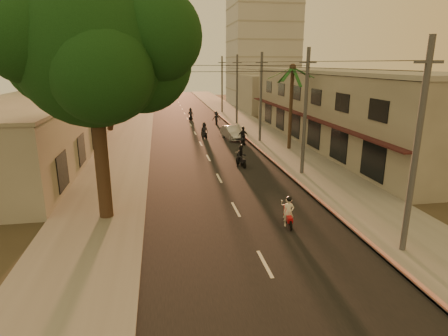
{
  "coord_description": "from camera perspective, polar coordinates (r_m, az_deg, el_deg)",
  "views": [
    {
      "loc": [
        -3.97,
        -17.22,
        7.97
      ],
      "look_at": [
        0.02,
        6.04,
        1.31
      ],
      "focal_mm": 30.0,
      "sensor_mm": 36.0,
      "label": 1
    }
  ],
  "objects": [
    {
      "name": "scooter_red",
      "position": [
        19.15,
        9.79,
        -6.78
      ],
      "size": [
        0.68,
        1.63,
        1.59
      ],
      "rotation": [
        0.0,
        0.0,
        -0.11
      ],
      "color": "black",
      "rests_on": "ground"
    },
    {
      "name": "scooter_far_b",
      "position": [
        50.34,
        -1.17,
        7.55
      ],
      "size": [
        1.18,
        1.79,
        1.75
      ],
      "rotation": [
        0.0,
        0.0,
        -0.09
      ],
      "color": "black",
      "rests_on": "ground"
    },
    {
      "name": "utility_poles",
      "position": [
        38.61,
        5.71,
        13.54
      ],
      "size": [
        1.2,
        48.26,
        9.0
      ],
      "color": "#38383A",
      "rests_on": "ground"
    },
    {
      "name": "ground",
      "position": [
        19.39,
        2.99,
        -8.54
      ],
      "size": [
        160.0,
        160.0,
        0.0
      ],
      "primitive_type": "plane",
      "color": "#383023",
      "rests_on": "ground"
    },
    {
      "name": "scooter_far_c",
      "position": [
        54.33,
        -5.11,
        8.1
      ],
      "size": [
        1.0,
        1.79,
        1.77
      ],
      "rotation": [
        0.0,
        0.0,
        -0.18
      ],
      "color": "black",
      "rests_on": "ground"
    },
    {
      "name": "road",
      "position": [
        38.27,
        -3.57,
        3.71
      ],
      "size": [
        10.0,
        140.0,
        0.02
      ],
      "primitive_type": "cube",
      "color": "black",
      "rests_on": "ground"
    },
    {
      "name": "parked_car",
      "position": [
        40.58,
        1.27,
        5.43
      ],
      "size": [
        2.57,
        4.67,
        1.42
      ],
      "primitive_type": "imported",
      "rotation": [
        0.0,
        0.0,
        0.13
      ],
      "color": "#A7A9AF",
      "rests_on": "ground"
    },
    {
      "name": "scooter_mid_b",
      "position": [
        37.89,
        2.91,
        4.84
      ],
      "size": [
        1.04,
        1.86,
        1.83
      ],
      "rotation": [
        0.0,
        0.0,
        -0.04
      ],
      "color": "black",
      "rests_on": "ground"
    },
    {
      "name": "left_building",
      "position": [
        33.23,
        -27.22,
        4.7
      ],
      "size": [
        8.2,
        24.2,
        5.2
      ],
      "color": "gray",
      "rests_on": "ground"
    },
    {
      "name": "sidewalk_right",
      "position": [
        39.74,
        7.27,
        4.14
      ],
      "size": [
        5.0,
        140.0,
        0.12
      ],
      "primitive_type": "cube",
      "color": "slate",
      "rests_on": "ground"
    },
    {
      "name": "filler_left_far",
      "position": [
        70.09,
        -18.3,
        11.31
      ],
      "size": [
        8.0,
        14.0,
        7.0
      ],
      "primitive_type": "cube",
      "color": "gray",
      "rests_on": "ground"
    },
    {
      "name": "palm_tree",
      "position": [
        35.32,
        10.4,
        14.17
      ],
      "size": [
        5.0,
        5.0,
        8.2
      ],
      "color": "black",
      "rests_on": "ground"
    },
    {
      "name": "broadleaf_tree",
      "position": [
        19.56,
        -18.27,
        16.48
      ],
      "size": [
        9.6,
        8.7,
        12.1
      ],
      "color": "black",
      "rests_on": "ground"
    },
    {
      "name": "sidewalk_left",
      "position": [
        38.22,
        -14.83,
        3.27
      ],
      "size": [
        5.0,
        140.0,
        0.12
      ],
      "primitive_type": "cube",
      "color": "slate",
      "rests_on": "ground"
    },
    {
      "name": "filler_left_near",
      "position": [
        52.52,
        -20.91,
        8.42
      ],
      "size": [
        8.0,
        14.0,
        4.4
      ],
      "primitive_type": "cube",
      "color": "gray",
      "rests_on": "ground"
    },
    {
      "name": "shophouse_row",
      "position": [
        39.76,
        17.35,
        8.8
      ],
      "size": [
        8.8,
        34.2,
        7.3
      ],
      "color": "gray",
      "rests_on": "ground"
    },
    {
      "name": "curb_stripe",
      "position": [
        34.39,
        5.84,
        2.43
      ],
      "size": [
        0.2,
        60.0,
        0.2
      ],
      "primitive_type": "cube",
      "color": "red",
      "rests_on": "ground"
    },
    {
      "name": "distant_tower",
      "position": [
        76.14,
        5.88,
        20.21
      ],
      "size": [
        12.1,
        12.1,
        28.0
      ],
      "color": "#B7B5B2",
      "rests_on": "ground"
    },
    {
      "name": "scooter_far_a",
      "position": [
        41.25,
        -3.03,
        5.69
      ],
      "size": [
        1.02,
        1.73,
        1.73
      ],
      "rotation": [
        0.0,
        0.0,
        0.23
      ],
      "color": "black",
      "rests_on": "ground"
    },
    {
      "name": "scooter_mid_a",
      "position": [
        29.58,
        2.66,
        1.74
      ],
      "size": [
        1.08,
        1.81,
        1.8
      ],
      "rotation": [
        0.0,
        0.0,
        0.2
      ],
      "color": "black",
      "rests_on": "ground"
    },
    {
      "name": "filler_right",
      "position": [
        64.96,
        6.49,
        11.26
      ],
      "size": [
        8.0,
        14.0,
        6.0
      ],
      "primitive_type": "cube",
      "color": "gray",
      "rests_on": "ground"
    }
  ]
}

